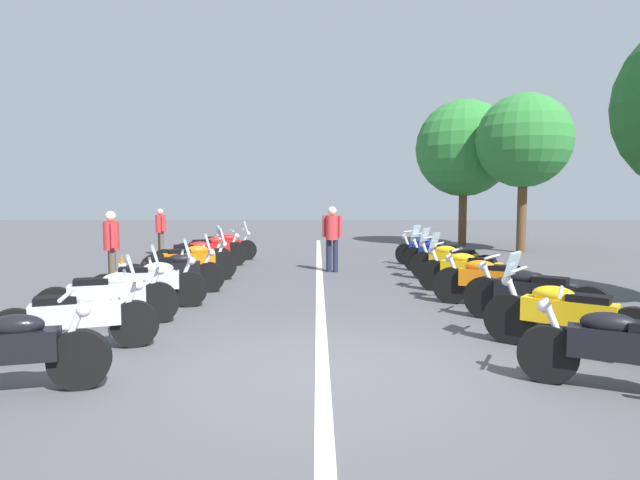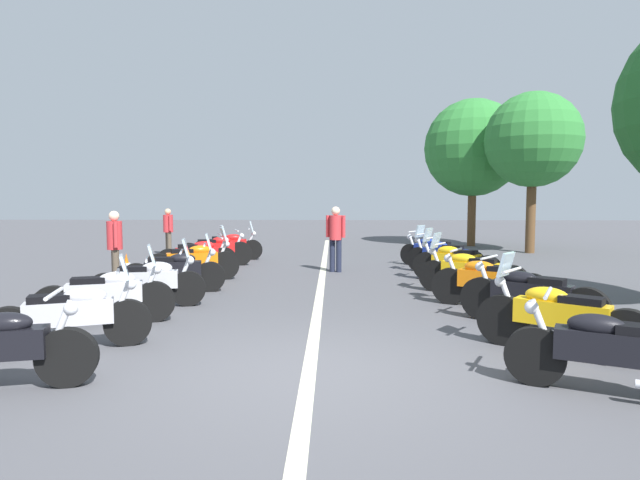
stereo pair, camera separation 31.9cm
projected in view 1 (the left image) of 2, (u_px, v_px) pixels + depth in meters
The scene contains 24 objects.
ground_plane at pixel (322, 373), 5.88m from camera, with size 80.00×80.00×0.00m, color #4C4C51.
lane_centre_stripe at pixel (320, 287), 11.51m from camera, with size 25.24×0.16×0.01m, color beige.
motorcycle_left_row_1 at pixel (79, 316), 6.65m from camera, with size 0.93×1.89×1.19m.
motorcycle_left_row_2 at pixel (110, 296), 8.00m from camera, with size 0.89×2.00×1.20m.
motorcycle_left_row_3 at pixel (149, 282), 9.28m from camera, with size 0.74×2.00×1.20m.
motorcycle_left_row_4 at pixel (174, 271), 10.74m from camera, with size 0.72×2.05×1.20m.
motorcycle_left_row_5 at pixel (191, 261), 12.24m from camera, with size 1.00×2.06×1.22m.
motorcycle_left_row_6 at pixel (194, 255), 13.57m from camera, with size 0.91×1.95×1.21m.
motorcycle_left_row_7 at pixel (211, 250), 14.91m from camera, with size 0.89×2.03×1.02m.
motorcycle_left_row_8 at pixel (223, 245), 16.38m from camera, with size 0.68×2.13×1.20m.
motorcycle_right_row_0 at pixel (626, 349), 5.25m from camera, with size 1.08×1.91×0.98m.
motorcycle_right_row_1 at pixel (566, 315), 6.64m from camera, with size 1.38×1.75×1.22m.
motorcycle_right_row_2 at pixel (533, 294), 8.07m from camera, with size 1.44×1.82×1.02m.
motorcycle_right_row_3 at pixel (489, 281), 9.41m from camera, with size 1.13×1.86×1.01m.
motorcycle_right_row_4 at pixel (469, 271), 10.69m from camera, with size 1.24×1.95×1.21m.
motorcycle_right_row_5 at pixel (452, 261), 12.27m from camera, with size 1.23×1.82×1.22m.
motorcycle_right_row_6 at pixel (440, 255), 13.61m from camera, with size 1.42×1.75×1.21m.
motorcycle_right_row_7 at pixel (428, 251), 14.95m from camera, with size 1.37×1.70×0.98m.
traffic_cone_0 at pixel (122, 267), 12.55m from camera, with size 0.36×0.36×0.61m.
bystander_0 at pixel (111, 243), 11.36m from camera, with size 0.48×0.32×1.64m.
bystander_1 at pixel (161, 228), 17.69m from camera, with size 0.45×0.34×1.56m.
bystander_2 at pixel (332, 234), 13.81m from camera, with size 0.32×0.50×1.69m.
roadside_tree_0 at pixel (524, 141), 18.53m from camera, with size 3.25×3.25×5.52m.
roadside_tree_2 at pixel (464, 149), 21.17m from camera, with size 3.80×3.80×5.77m.
Camera 1 is at (-5.74, 0.06, 1.93)m, focal length 30.08 mm.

